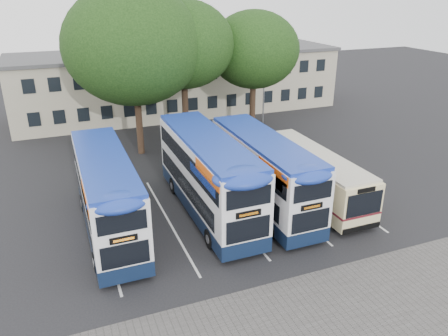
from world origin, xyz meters
name	(u,v)px	position (x,y,z in m)	size (l,w,h in m)	color
ground	(331,240)	(0.00, 0.00, 0.00)	(120.00, 120.00, 0.00)	black
paving_strip	(361,313)	(-2.00, -5.00, 0.01)	(40.00, 6.00, 0.01)	#595654
bay_lines	(227,210)	(-3.75, 5.00, 0.01)	(14.12, 11.00, 0.01)	silver
depot_building	(180,81)	(0.00, 26.99, 3.15)	(32.40, 8.40, 6.20)	#AEA98C
lamp_post	(265,69)	(6.00, 19.97, 5.08)	(0.25, 1.05, 9.06)	gray
tree_left	(133,46)	(-6.43, 16.25, 8.15)	(9.95, 9.95, 12.39)	black
tree_mid	(183,45)	(-2.51, 17.03, 7.96)	(7.84, 7.84, 11.31)	black
tree_right	(254,50)	(3.79, 17.72, 7.19)	(7.52, 7.52, 10.40)	black
bus_dd_left	(107,191)	(-10.37, 5.12, 2.34)	(2.47, 10.19, 4.25)	#0F1D39
bus_dd_mid	(208,172)	(-4.82, 5.26, 2.50)	(2.64, 10.87, 4.53)	#0F1D39
bus_dd_right	(263,170)	(-1.63, 4.73, 2.34)	(2.48, 10.22, 4.26)	#0F1D39
bus_single	(312,172)	(1.71, 4.79, 1.64)	(2.48, 9.73, 2.90)	beige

